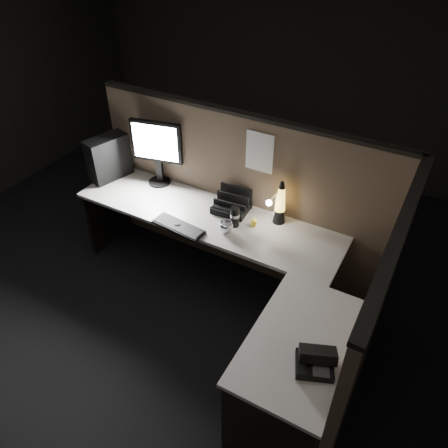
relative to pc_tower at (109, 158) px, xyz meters
The scene contains 17 objects.
floor 1.68m from the pc_tower, 29.00° to the right, with size 6.00×6.00×0.00m, color black.
room_shell 1.56m from the pc_tower, 29.00° to the right, with size 6.00×6.00×6.00m.
partition_back 1.26m from the pc_tower, 11.75° to the left, with size 2.66×0.06×1.50m, color brown.
partition_right 2.62m from the pc_tower, 12.73° to the right, with size 0.06×1.66×1.50m, color brown.
desk 1.50m from the pc_tower, 16.83° to the right, with size 2.60×1.60×0.73m.
pc_tower is the anchor object (origin of this frame).
monitor 0.50m from the pc_tower, 18.23° to the left, with size 0.46×0.20×0.59m.
keyboard 1.05m from the pc_tower, 19.08° to the right, with size 0.44×0.15×0.02m, color black.
mouse 1.03m from the pc_tower, 19.15° to the right, with size 0.09×0.06×0.03m, color black.
clip_lamp 1.58m from the pc_tower, ahead, with size 0.05×0.19×0.25m.
organizer 1.24m from the pc_tower, ahead, with size 0.30×0.27×0.21m.
lava_lamp 1.64m from the pc_tower, ahead, with size 0.10×0.10×0.38m.
travel_mug 1.35m from the pc_tower, ahead, with size 0.08×0.08×0.17m, color black.
steel_mug 1.35m from the pc_tower, ahead, with size 0.11×0.11×0.09m, color silver.
figurine 1.49m from the pc_tower, ahead, with size 0.05×0.05×0.05m, color yellow.
pinned_paper 1.44m from the pc_tower, ahead, with size 0.23×0.00×0.33m, color white.
desk_phone 2.56m from the pc_tower, 23.23° to the right, with size 0.26×0.26×0.13m.
Camera 1 is at (1.39, -1.85, 2.89)m, focal length 35.00 mm.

